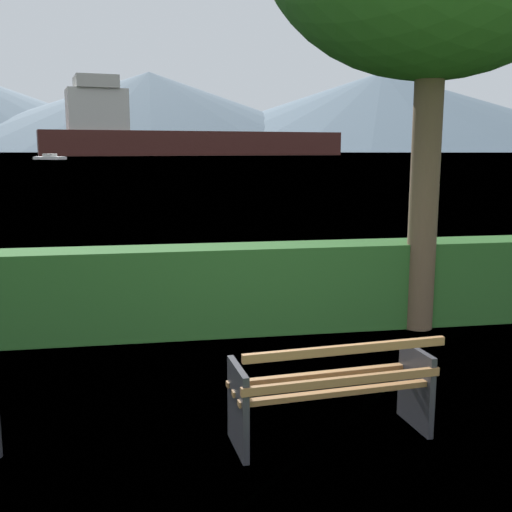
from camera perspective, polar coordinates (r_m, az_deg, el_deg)
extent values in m
plane|color=#4C6B33|center=(5.15, 6.86, -16.44)|extent=(1400.00, 1400.00, 0.00)
plane|color=slate|center=(313.06, -9.71, 9.52)|extent=(620.00, 620.00, 0.00)
cube|color=olive|center=(4.81, 7.87, -12.59)|extent=(1.60, 0.22, 0.04)
cube|color=olive|center=(4.97, 6.97, -11.79)|extent=(1.60, 0.22, 0.04)
cube|color=olive|center=(5.13, 6.14, -11.03)|extent=(1.60, 0.22, 0.04)
cube|color=olive|center=(4.70, 8.26, -11.57)|extent=(1.60, 0.20, 0.06)
cube|color=olive|center=(4.57, 8.58, -8.67)|extent=(1.60, 0.20, 0.06)
cube|color=#2D2D33|center=(4.78, -1.70, -14.12)|extent=(0.10, 0.51, 0.68)
cube|color=#2D2D33|center=(5.31, 14.81, -11.88)|extent=(0.10, 0.51, 0.68)
cube|color=#285B23|center=(7.70, 0.63, -3.02)|extent=(8.31, 0.61, 1.10)
cylinder|color=brown|center=(7.89, 15.57, 6.67)|extent=(0.36, 0.36, 3.75)
cube|color=#471E19|center=(203.87, -5.58, 10.48)|extent=(100.04, 33.61, 7.74)
cube|color=silver|center=(198.21, -14.73, 13.13)|extent=(20.07, 16.67, 12.38)
cube|color=beige|center=(198.85, -14.84, 15.46)|extent=(15.11, 17.13, 3.87)
cube|color=silver|center=(134.72, -18.82, 8.71)|extent=(7.03, 5.87, 0.62)
cube|color=beige|center=(134.72, -18.83, 8.97)|extent=(3.01, 2.82, 0.59)
cone|color=slate|center=(560.40, -9.94, 13.22)|extent=(395.50, 395.50, 68.66)
cone|color=slate|center=(576.83, 11.67, 13.15)|extent=(431.77, 431.77, 70.24)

